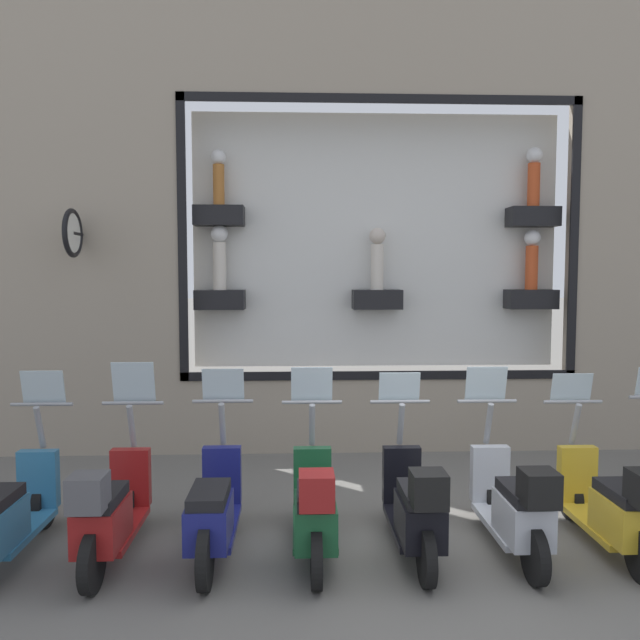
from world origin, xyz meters
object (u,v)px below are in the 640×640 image
Objects in this scene: scooter_navy_6 at (214,511)px; scooter_red_7 at (110,511)px; scooter_green_5 at (314,509)px; scooter_yellow_2 at (612,506)px; scooter_teal_8 at (9,515)px; scooter_black_4 at (415,508)px; scooter_silver_3 at (514,506)px.

scooter_red_7 is (-0.06, 0.89, 0.04)m from scooter_navy_6.
scooter_green_5 reaches higher than scooter_navy_6.
scooter_teal_8 reaches higher than scooter_yellow_2.
scooter_silver_3 is at bearing -89.95° from scooter_black_4.
scooter_black_4 is 1.00× the size of scooter_teal_8.
scooter_yellow_2 is 0.99× the size of scooter_red_7.
scooter_silver_3 is 0.89m from scooter_black_4.
scooter_red_7 reaches higher than scooter_yellow_2.
scooter_red_7 is (0.01, 4.47, 0.02)m from scooter_yellow_2.
scooter_green_5 is 1.00× the size of scooter_teal_8.
scooter_green_5 is (0.00, 1.79, 0.00)m from scooter_silver_3.
scooter_silver_3 reaches higher than scooter_black_4.
scooter_red_7 is at bearing -93.77° from scooter_teal_8.
scooter_navy_6 reaches higher than scooter_teal_8.
scooter_black_4 is at bearing -92.17° from scooter_navy_6.
scooter_yellow_2 is 5.36m from scooter_teal_8.
scooter_yellow_2 is 2.68m from scooter_green_5.
scooter_black_4 is at bearing 89.82° from scooter_yellow_2.
scooter_yellow_2 is at bearing -90.75° from scooter_teal_8.
scooter_red_7 is (0.01, 2.68, 0.01)m from scooter_black_4.
scooter_silver_3 is 1.00× the size of scooter_red_7.
scooter_yellow_2 is 1.79m from scooter_black_4.
scooter_teal_8 reaches higher than scooter_black_4.
scooter_green_5 reaches higher than scooter_yellow_2.
scooter_silver_3 is at bearing 89.58° from scooter_yellow_2.
scooter_silver_3 is at bearing -91.43° from scooter_navy_6.
scooter_green_5 is 1.00× the size of scooter_navy_6.
scooter_green_5 is at bearing -94.18° from scooter_navy_6.
scooter_silver_3 is at bearing -90.08° from scooter_red_7.
scooter_yellow_2 is at bearing -90.17° from scooter_green_5.
scooter_silver_3 is 4.47m from scooter_teal_8.
scooter_green_5 is at bearing 89.95° from scooter_silver_3.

